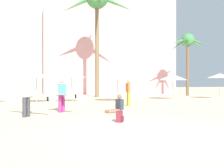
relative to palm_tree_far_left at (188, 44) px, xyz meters
The scene contains 15 objects.
ground 21.53m from the palm_tree_far_left, 125.23° to the right, with size 120.00×120.00×0.00m, color beige.
hotel_pink 13.21m from the palm_tree_far_left, 123.13° to the left, with size 17.25×11.64×14.17m, color pink.
palm_tree_far_left is the anchor object (origin of this frame).
palm_tree_left 10.93m from the palm_tree_far_left, behind, with size 7.37×7.49×11.10m.
cafe_umbrella_0 17.25m from the palm_tree_far_left, 158.78° to the right, with size 2.36×2.36×2.21m.
cafe_umbrella_1 12.11m from the palm_tree_far_left, 148.17° to the right, with size 2.64×2.64×2.15m.
cafe_umbrella_2 7.83m from the palm_tree_far_left, 131.72° to the right, with size 2.41×2.41×2.20m.
cafe_umbrella_3 6.37m from the palm_tree_far_left, 89.36° to the right, with size 2.20×2.20×2.31m.
cafe_umbrella_4 15.00m from the palm_tree_far_left, 155.31° to the right, with size 2.02×2.02×2.38m.
beach_towel 19.10m from the palm_tree_far_left, 127.14° to the right, with size 1.82×0.92×0.01m, color white.
backpack 19.95m from the palm_tree_far_left, 128.84° to the right, with size 0.34×0.35×0.42m.
person_mid_right 17.47m from the palm_tree_far_left, 133.26° to the right, with size 1.01×0.75×0.91m.
person_near_right 20.62m from the palm_tree_far_left, 141.06° to the right, with size 2.47×2.33×1.65m.
person_mid_center 18.88m from the palm_tree_far_left, 140.45° to the right, with size 1.76×2.44×1.69m.
person_mid_left 14.43m from the palm_tree_far_left, 136.72° to the right, with size 0.26×0.61×1.71m.
Camera 1 is at (-2.35, -6.32, 1.49)m, focal length 37.11 mm.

